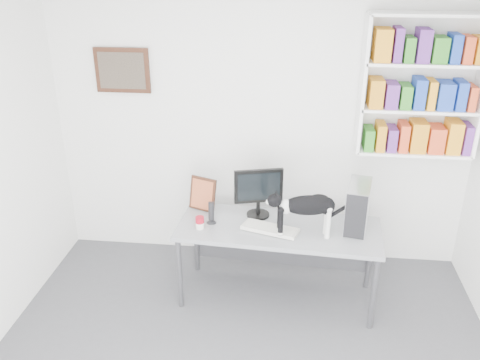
# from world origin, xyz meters

# --- Properties ---
(room) EXTENTS (4.01, 4.01, 2.70)m
(room) POSITION_xyz_m (0.00, 0.00, 1.35)
(room) COLOR #4B4B50
(room) RESTS_ON ground
(bookshelf) EXTENTS (1.03, 0.28, 1.24)m
(bookshelf) POSITION_xyz_m (1.40, 1.85, 1.85)
(bookshelf) COLOR white
(bookshelf) RESTS_ON room
(wall_art) EXTENTS (0.52, 0.04, 0.42)m
(wall_art) POSITION_xyz_m (-1.30, 1.97, 1.90)
(wall_art) COLOR #462416
(wall_art) RESTS_ON room
(desk) EXTENTS (1.80, 0.80, 0.73)m
(desk) POSITION_xyz_m (0.23, 1.23, 0.37)
(desk) COLOR gray
(desk) RESTS_ON room
(monitor) EXTENTS (0.47, 0.31, 0.46)m
(monitor) POSITION_xyz_m (0.03, 1.42, 0.96)
(monitor) COLOR black
(monitor) RESTS_ON desk
(keyboard) EXTENTS (0.52, 0.32, 0.04)m
(keyboard) POSITION_xyz_m (0.16, 1.16, 0.75)
(keyboard) COLOR silver
(keyboard) RESTS_ON desk
(pc_tower) EXTENTS (0.25, 0.43, 0.41)m
(pc_tower) POSITION_xyz_m (0.89, 1.31, 0.93)
(pc_tower) COLOR #AFB0B4
(pc_tower) RESTS_ON desk
(speaker) EXTENTS (0.10, 0.10, 0.21)m
(speaker) POSITION_xyz_m (-0.37, 1.25, 0.83)
(speaker) COLOR black
(speaker) RESTS_ON desk
(leaning_print) EXTENTS (0.28, 0.19, 0.32)m
(leaning_print) POSITION_xyz_m (-0.48, 1.50, 0.89)
(leaning_print) COLOR #462416
(leaning_print) RESTS_ON desk
(soup_can) EXTENTS (0.09, 0.09, 0.11)m
(soup_can) POSITION_xyz_m (-0.45, 1.14, 0.79)
(soup_can) COLOR #AA0E1F
(soup_can) RESTS_ON desk
(cat) EXTENTS (0.65, 0.26, 0.39)m
(cat) POSITION_xyz_m (0.45, 1.10, 0.93)
(cat) COLOR black
(cat) RESTS_ON desk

